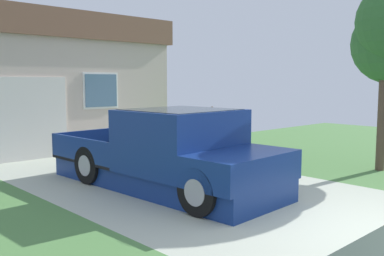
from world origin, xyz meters
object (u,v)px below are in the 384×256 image
at_px(pickup_truck, 176,155).
at_px(handbag, 220,174).
at_px(house_with_garage, 16,82).
at_px(person_with_hat, 212,136).

distance_m(pickup_truck, handbag, 1.43).
height_order(pickup_truck, handbag, pickup_truck).
xyz_separation_m(pickup_truck, house_with_garage, (0.19, 8.44, 1.43)).
height_order(pickup_truck, person_with_hat, pickup_truck).
distance_m(person_with_hat, house_with_garage, 8.34).
bearing_deg(house_with_garage, person_with_hat, -82.23).
bearing_deg(house_with_garage, handbag, -82.46).
relative_size(pickup_truck, house_with_garage, 0.64).
bearing_deg(person_with_hat, handbag, 57.16).
relative_size(handbag, house_with_garage, 0.05).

